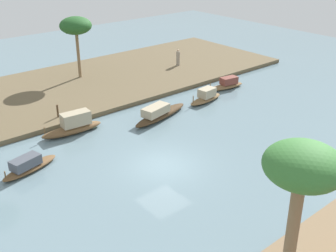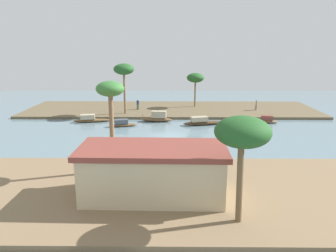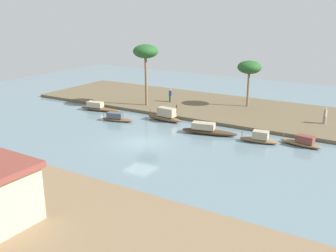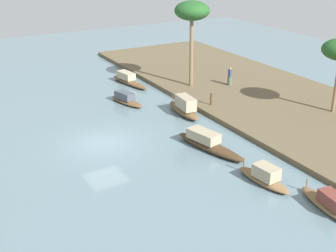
# 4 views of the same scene
# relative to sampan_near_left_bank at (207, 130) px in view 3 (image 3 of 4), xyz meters

# --- Properties ---
(river_water) EXTENTS (73.89, 73.89, 0.00)m
(river_water) POSITION_rel_sampan_near_left_bank_xyz_m (3.97, 5.27, -0.42)
(river_water) COLOR slate
(river_water) RESTS_ON ground
(riverbank_left) EXTENTS (44.46, 12.76, 0.34)m
(riverbank_left) POSITION_rel_sampan_near_left_bank_xyz_m (3.97, -9.45, -0.24)
(riverbank_left) COLOR brown
(riverbank_left) RESTS_ON ground
(sampan_near_left_bank) EXTENTS (5.45, 2.14, 1.09)m
(sampan_near_left_bank) POSITION_rel_sampan_near_left_bank_xyz_m (0.00, 0.00, 0.00)
(sampan_near_left_bank) COLOR #47331E
(sampan_near_left_bank) RESTS_ON river_water
(sampan_downstream_large) EXTENTS (4.24, 1.41, 1.43)m
(sampan_downstream_large) POSITION_rel_sampan_near_left_bank_xyz_m (5.82, -1.85, 0.13)
(sampan_downstream_large) COLOR brown
(sampan_downstream_large) RESTS_ON river_water
(sampan_with_red_awning) EXTENTS (5.11, 1.71, 1.02)m
(sampan_with_red_awning) POSITION_rel_sampan_near_left_bank_xyz_m (14.69, -1.44, -0.03)
(sampan_with_red_awning) COLOR brown
(sampan_with_red_awning) RESTS_ON river_water
(sampan_foreground) EXTENTS (3.51, 1.29, 1.06)m
(sampan_foreground) POSITION_rel_sampan_near_left_bank_xyz_m (-4.94, -0.24, -0.02)
(sampan_foreground) COLOR brown
(sampan_foreground) RESTS_ON river_water
(sampan_upstream_small) EXTENTS (3.72, 1.48, 0.98)m
(sampan_upstream_small) POSITION_rel_sampan_near_left_bank_xyz_m (-8.38, -1.24, -0.06)
(sampan_upstream_small) COLOR brown
(sampan_upstream_small) RESTS_ON river_water
(sampan_open_hull) EXTENTS (3.65, 1.78, 0.91)m
(sampan_open_hull) POSITION_rel_sampan_near_left_bank_xyz_m (10.12, 0.90, -0.06)
(sampan_open_hull) COLOR brown
(sampan_open_hull) RESTS_ON river_water
(person_on_near_bank) EXTENTS (0.47, 0.47, 1.57)m
(person_on_near_bank) POSITION_rel_sampan_near_left_bank_xyz_m (9.08, -8.46, 0.55)
(person_on_near_bank) COLOR #4C664C
(person_on_near_bank) RESTS_ON riverbank_left
(person_by_mooring) EXTENTS (0.42, 0.42, 1.59)m
(person_by_mooring) POSITION_rel_sampan_near_left_bank_xyz_m (-8.95, -8.19, 0.61)
(person_by_mooring) COLOR gray
(person_by_mooring) RESTS_ON riverbank_left
(mooring_post) EXTENTS (0.14, 0.14, 0.92)m
(mooring_post) POSITION_rel_sampan_near_left_bank_xyz_m (5.76, -4.21, 0.39)
(mooring_post) COLOR #4C3823
(mooring_post) RESTS_ON riverbank_left
(palm_tree_left_near) EXTENTS (2.75, 2.75, 5.35)m
(palm_tree_left_near) POSITION_rel_sampan_near_left_bank_xyz_m (0.16, -11.11, 4.46)
(palm_tree_left_near) COLOR #7F6647
(palm_tree_left_near) RESTS_ON riverbank_left
(palm_tree_left_far) EXTENTS (2.88, 2.88, 7.13)m
(palm_tree_left_far) POSITION_rel_sampan_near_left_bank_xyz_m (10.64, -5.46, 6.13)
(palm_tree_left_far) COLOR #7F6647
(palm_tree_left_far) RESTS_ON riverbank_left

